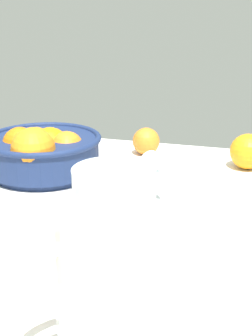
{
  "coord_description": "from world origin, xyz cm",
  "views": [
    {
      "loc": [
        22.87,
        -69.56,
        35.59
      ],
      "look_at": [
        1.85,
        3.7,
        8.65
      ],
      "focal_mm": 51.87,
      "sensor_mm": 36.0,
      "label": 1
    }
  ],
  "objects_px": {
    "fruit_bowl": "(43,151)",
    "juice_pitcher": "(114,275)",
    "loose_orange_4": "(248,151)",
    "loose_orange_3": "(146,141)"
  },
  "relations": [
    {
      "from": "juice_pitcher",
      "to": "loose_orange_4",
      "type": "xyz_separation_m",
      "value": [
        0.12,
        0.61,
        -0.03
      ]
    },
    {
      "from": "loose_orange_3",
      "to": "loose_orange_4",
      "type": "relative_size",
      "value": 0.83
    },
    {
      "from": "fruit_bowl",
      "to": "juice_pitcher",
      "type": "relative_size",
      "value": 1.22
    },
    {
      "from": "loose_orange_3",
      "to": "loose_orange_4",
      "type": "bearing_deg",
      "value": -9.13
    },
    {
      "from": "juice_pitcher",
      "to": "loose_orange_4",
      "type": "relative_size",
      "value": 2.59
    },
    {
      "from": "fruit_bowl",
      "to": "loose_orange_3",
      "type": "relative_size",
      "value": 3.81
    },
    {
      "from": "fruit_bowl",
      "to": "loose_orange_4",
      "type": "distance_m",
      "value": 0.44
    },
    {
      "from": "juice_pitcher",
      "to": "loose_orange_3",
      "type": "distance_m",
      "value": 0.66
    },
    {
      "from": "fruit_bowl",
      "to": "loose_orange_3",
      "type": "height_order",
      "value": "fruit_bowl"
    },
    {
      "from": "loose_orange_3",
      "to": "loose_orange_4",
      "type": "xyz_separation_m",
      "value": [
        0.24,
        -0.04,
        0.01
      ]
    }
  ]
}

